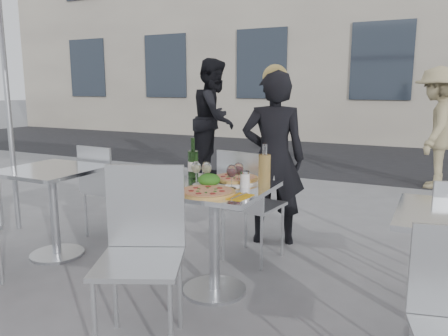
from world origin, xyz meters
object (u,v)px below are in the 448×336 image
at_px(carafe, 264,170).
at_px(wineglass_red_b, 239,170).
at_px(chair_near, 142,240).
at_px(pedestrian_b, 436,128).
at_px(woman_diner, 273,159).
at_px(napkin_right, 235,196).
at_px(pizza_far, 236,179).
at_px(wine_bottle, 193,163).
at_px(salad_plate, 209,181).
at_px(pedestrian_a, 214,119).
at_px(wineglass_white_b, 207,169).
at_px(main_table, 214,217).
at_px(napkin_left, 165,188).
at_px(pizza_near, 207,192).
at_px(wineglass_white_a, 196,168).
at_px(side_chair_lfar, 104,184).
at_px(wineglass_red_a, 232,172).
at_px(sugar_shaker, 245,179).
at_px(side_table_left, 53,193).
at_px(chair_far, 247,197).

bearing_deg(carafe, wineglass_red_b, -173.34).
bearing_deg(chair_near, pedestrian_b, 49.29).
height_order(woman_diner, napkin_right, woman_diner).
height_order(pizza_far, wine_bottle, wine_bottle).
distance_m(salad_plate, carafe, 0.37).
distance_m(pedestrian_a, napkin_right, 4.21).
relative_size(pizza_far, wineglass_white_b, 2.27).
bearing_deg(pizza_far, main_table, -105.18).
bearing_deg(pedestrian_b, wineglass_red_b, -10.45).
distance_m(wine_bottle, napkin_left, 0.37).
xyz_separation_m(salad_plate, napkin_left, (-0.24, -0.17, -0.03)).
xyz_separation_m(pizza_near, carafe, (0.26, 0.31, 0.11)).
xyz_separation_m(pedestrian_b, salad_plate, (-1.31, -4.23, -0.05)).
bearing_deg(wineglass_white_a, napkin_right, -27.41).
xyz_separation_m(side_chair_lfar, wine_bottle, (1.18, -0.38, 0.35)).
distance_m(chair_near, wineglass_red_a, 0.76).
relative_size(sugar_shaker, napkin_left, 0.53).
xyz_separation_m(wineglass_red_a, wineglass_red_b, (0.01, 0.09, 0.00)).
xyz_separation_m(pedestrian_a, carafe, (2.12, -3.38, -0.05)).
height_order(main_table, wineglass_red_b, wineglass_red_b).
bearing_deg(side_table_left, chair_far, 21.17).
relative_size(pedestrian_b, salad_plate, 7.64).
bearing_deg(napkin_left, side_chair_lfar, 152.73).
bearing_deg(side_table_left, pedestrian_b, 56.61).
distance_m(pizza_near, wineglass_red_a, 0.24).
distance_m(side_table_left, napkin_left, 1.26).
xyz_separation_m(chair_near, carafe, (0.41, 0.79, 0.29)).
bearing_deg(salad_plate, sugar_shaker, 20.80).
xyz_separation_m(chair_far, wineglass_red_b, (0.14, -0.48, 0.32)).
bearing_deg(wineglass_red_b, wineglass_white_a, -164.34).
relative_size(wineglass_white_b, wineglass_red_b, 1.00).
bearing_deg(wineglass_red_b, pedestrian_a, 119.75).
height_order(chair_far, napkin_left, chair_far).
xyz_separation_m(wineglass_white_a, wineglass_red_b, (0.28, 0.08, 0.00)).
bearing_deg(woman_diner, main_table, 69.06).
xyz_separation_m(chair_near, pizza_near, (0.15, 0.47, 0.18)).
bearing_deg(chair_near, pedestrian_a, 87.40).
height_order(side_chair_lfar, wineglass_white_b, wineglass_white_b).
bearing_deg(side_chair_lfar, pedestrian_b, -123.88).
xyz_separation_m(side_chair_lfar, wineglass_red_a, (1.57, -0.54, 0.34)).
height_order(sugar_shaker, wineglass_red_b, wineglass_red_b).
bearing_deg(wineglass_white_b, main_table, -23.37).
bearing_deg(wineglass_white_a, pizza_near, -47.22).
relative_size(pizza_far, wineglass_red_b, 2.27).
relative_size(main_table, pizza_near, 2.11).
bearing_deg(pedestrian_b, carafe, -8.22).
bearing_deg(pedestrian_a, pedestrian_b, -85.77).
bearing_deg(woman_diner, pizza_far, 72.59).
distance_m(pedestrian_b, wineglass_red_a, 4.37).
relative_size(pizza_far, wineglass_red_a, 2.27).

